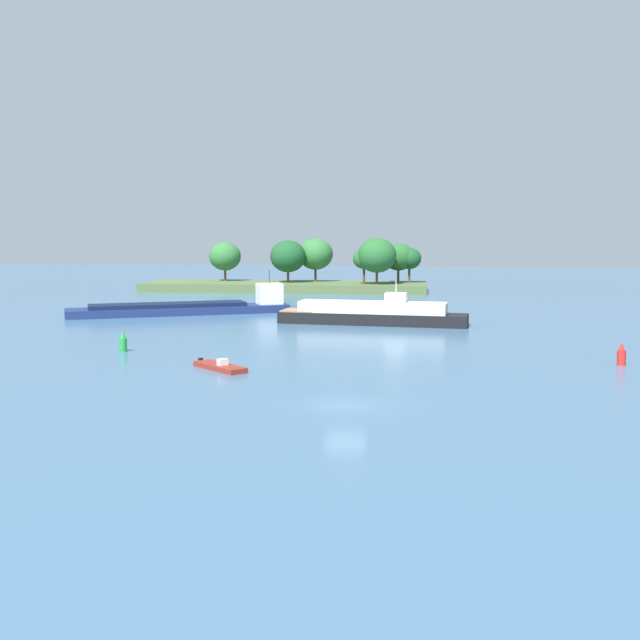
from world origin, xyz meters
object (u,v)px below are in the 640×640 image
at_px(cargo_barge, 187,307).
at_px(white_riverboat, 372,314).
at_px(channel_buoy_red, 622,355).
at_px(channel_buoy_green, 123,343).
at_px(small_motorboat, 220,367).

distance_m(cargo_barge, white_riverboat, 26.30).
bearing_deg(white_riverboat, cargo_barge, 162.45).
xyz_separation_m(channel_buoy_red, channel_buoy_green, (-42.80, 1.27, 0.00)).
relative_size(white_riverboat, channel_buoy_red, 11.78).
height_order(white_riverboat, small_motorboat, white_riverboat).
bearing_deg(white_riverboat, channel_buoy_green, -130.82).
bearing_deg(channel_buoy_green, small_motorboat, -34.80).
relative_size(white_riverboat, channel_buoy_green, 11.78).
bearing_deg(white_riverboat, channel_buoy_red, -48.90).
relative_size(small_motorboat, channel_buoy_green, 2.69).
height_order(white_riverboat, channel_buoy_red, white_riverboat).
xyz_separation_m(cargo_barge, channel_buoy_green, (4.33, -31.95, -0.06)).
xyz_separation_m(white_riverboat, channel_buoy_red, (22.05, -25.28, -0.43)).
relative_size(cargo_barge, channel_buoy_green, 14.77).
bearing_deg(cargo_barge, white_riverboat, -17.55).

